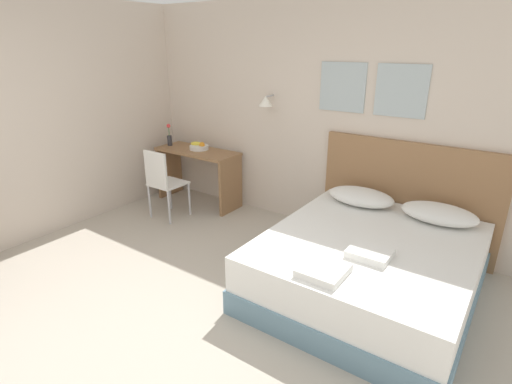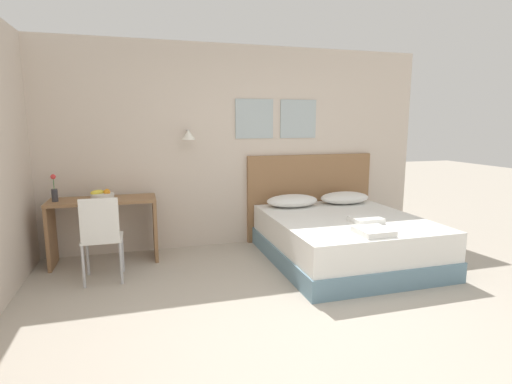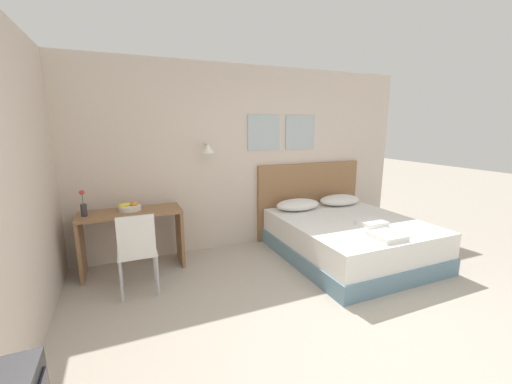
{
  "view_description": "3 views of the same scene",
  "coord_description": "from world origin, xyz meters",
  "px_view_note": "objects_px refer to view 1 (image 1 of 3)",
  "views": [
    {
      "loc": [
        2.15,
        -1.59,
        2.15
      ],
      "look_at": [
        0.13,
        1.27,
        0.84
      ],
      "focal_mm": 28.0,
      "sensor_mm": 36.0,
      "label": 1
    },
    {
      "loc": [
        -1.15,
        -2.61,
        1.65
      ],
      "look_at": [
        0.13,
        1.78,
        0.85
      ],
      "focal_mm": 28.0,
      "sensor_mm": 36.0,
      "label": 2
    },
    {
      "loc": [
        -1.63,
        -1.74,
        1.8
      ],
      "look_at": [
        -0.3,
        1.37,
        1.08
      ],
      "focal_mm": 22.0,
      "sensor_mm": 36.0,
      "label": 3
    }
  ],
  "objects_px": {
    "headboard": "(406,197)",
    "folded_towel_near_foot": "(370,253)",
    "folded_towel_mid_bed": "(323,270)",
    "desk": "(198,166)",
    "desk_chair": "(162,179)",
    "pillow_left": "(361,197)",
    "flower_vase": "(169,137)",
    "bed": "(368,266)",
    "fruit_bowl": "(199,147)",
    "pillow_right": "(439,214)"
  },
  "relations": [
    {
      "from": "headboard",
      "to": "folded_towel_near_foot",
      "type": "relative_size",
      "value": 5.63
    },
    {
      "from": "folded_towel_mid_bed",
      "to": "desk",
      "type": "height_order",
      "value": "desk"
    },
    {
      "from": "folded_towel_near_foot",
      "to": "desk_chair",
      "type": "distance_m",
      "value": 2.86
    },
    {
      "from": "headboard",
      "to": "desk_chair",
      "type": "xyz_separation_m",
      "value": [
        -2.74,
        -0.95,
        -0.07
      ]
    },
    {
      "from": "pillow_left",
      "to": "desk_chair",
      "type": "relative_size",
      "value": 0.77
    },
    {
      "from": "folded_towel_mid_bed",
      "to": "desk_chair",
      "type": "distance_m",
      "value": 2.77
    },
    {
      "from": "desk",
      "to": "flower_vase",
      "type": "xyz_separation_m",
      "value": [
        -0.5,
        -0.03,
        0.35
      ]
    },
    {
      "from": "desk_chair",
      "to": "pillow_left",
      "type": "bearing_deg",
      "value": 15.65
    },
    {
      "from": "bed",
      "to": "folded_towel_mid_bed",
      "type": "bearing_deg",
      "value": -97.36
    },
    {
      "from": "desk",
      "to": "fruit_bowl",
      "type": "bearing_deg",
      "value": 96.82
    },
    {
      "from": "pillow_right",
      "to": "folded_towel_mid_bed",
      "type": "height_order",
      "value": "pillow_right"
    },
    {
      "from": "fruit_bowl",
      "to": "desk_chair",
      "type": "bearing_deg",
      "value": -87.67
    },
    {
      "from": "bed",
      "to": "desk",
      "type": "xyz_separation_m",
      "value": [
        -2.76,
        0.76,
        0.27
      ]
    },
    {
      "from": "headboard",
      "to": "desk_chair",
      "type": "height_order",
      "value": "headboard"
    },
    {
      "from": "folded_towel_mid_bed",
      "to": "pillow_right",
      "type": "bearing_deg",
      "value": 71.86
    },
    {
      "from": "desk_chair",
      "to": "desk",
      "type": "bearing_deg",
      "value": 92.01
    },
    {
      "from": "headboard",
      "to": "pillow_right",
      "type": "distance_m",
      "value": 0.49
    },
    {
      "from": "bed",
      "to": "fruit_bowl",
      "type": "height_order",
      "value": "fruit_bowl"
    },
    {
      "from": "desk_chair",
      "to": "pillow_right",
      "type": "bearing_deg",
      "value": 11.88
    },
    {
      "from": "desk",
      "to": "fruit_bowl",
      "type": "relative_size",
      "value": 4.4
    },
    {
      "from": "bed",
      "to": "pillow_right",
      "type": "height_order",
      "value": "pillow_right"
    },
    {
      "from": "headboard",
      "to": "folded_towel_mid_bed",
      "type": "xyz_separation_m",
      "value": [
        -0.1,
        -1.78,
        -0.03
      ]
    },
    {
      "from": "folded_towel_mid_bed",
      "to": "desk",
      "type": "distance_m",
      "value": 3.07
    },
    {
      "from": "desk_chair",
      "to": "flower_vase",
      "type": "distance_m",
      "value": 0.91
    },
    {
      "from": "pillow_left",
      "to": "pillow_right",
      "type": "distance_m",
      "value": 0.78
    },
    {
      "from": "desk_chair",
      "to": "flower_vase",
      "type": "xyz_separation_m",
      "value": [
        -0.53,
        0.65,
        0.35
      ]
    },
    {
      "from": "pillow_left",
      "to": "desk",
      "type": "height_order",
      "value": "desk"
    },
    {
      "from": "pillow_left",
      "to": "pillow_right",
      "type": "xyz_separation_m",
      "value": [
        0.78,
        0.0,
        0.0
      ]
    },
    {
      "from": "bed",
      "to": "headboard",
      "type": "bearing_deg",
      "value": 90.0
    },
    {
      "from": "folded_towel_near_foot",
      "to": "headboard",
      "type": "bearing_deg",
      "value": 93.98
    },
    {
      "from": "headboard",
      "to": "pillow_right",
      "type": "bearing_deg",
      "value": -37.11
    },
    {
      "from": "desk",
      "to": "headboard",
      "type": "bearing_deg",
      "value": 5.64
    },
    {
      "from": "folded_towel_near_foot",
      "to": "folded_towel_mid_bed",
      "type": "bearing_deg",
      "value": -112.86
    },
    {
      "from": "desk_chair",
      "to": "flower_vase",
      "type": "height_order",
      "value": "flower_vase"
    },
    {
      "from": "bed",
      "to": "desk",
      "type": "height_order",
      "value": "desk"
    },
    {
      "from": "desk",
      "to": "fruit_bowl",
      "type": "distance_m",
      "value": 0.27
    },
    {
      "from": "pillow_left",
      "to": "folded_towel_near_foot",
      "type": "height_order",
      "value": "pillow_left"
    },
    {
      "from": "bed",
      "to": "folded_towel_mid_bed",
      "type": "height_order",
      "value": "folded_towel_mid_bed"
    },
    {
      "from": "flower_vase",
      "to": "folded_towel_near_foot",
      "type": "bearing_deg",
      "value": -17.08
    },
    {
      "from": "pillow_right",
      "to": "folded_towel_mid_bed",
      "type": "relative_size",
      "value": 2.06
    },
    {
      "from": "bed",
      "to": "headboard",
      "type": "relative_size",
      "value": 1.08
    },
    {
      "from": "desk_chair",
      "to": "fruit_bowl",
      "type": "xyz_separation_m",
      "value": [
        -0.03,
        0.73,
        0.27
      ]
    },
    {
      "from": "desk",
      "to": "flower_vase",
      "type": "height_order",
      "value": "flower_vase"
    },
    {
      "from": "folded_towel_near_foot",
      "to": "flower_vase",
      "type": "xyz_separation_m",
      "value": [
        -3.36,
        1.03,
        0.32
      ]
    },
    {
      "from": "bed",
      "to": "fruit_bowl",
      "type": "relative_size",
      "value": 7.34
    },
    {
      "from": "folded_towel_mid_bed",
      "to": "fruit_bowl",
      "type": "distance_m",
      "value": 3.1
    },
    {
      "from": "bed",
      "to": "fruit_bowl",
      "type": "xyz_separation_m",
      "value": [
        -2.77,
        0.81,
        0.54
      ]
    },
    {
      "from": "bed",
      "to": "folded_towel_near_foot",
      "type": "bearing_deg",
      "value": -72.85
    },
    {
      "from": "bed",
      "to": "fruit_bowl",
      "type": "distance_m",
      "value": 2.93
    },
    {
      "from": "bed",
      "to": "headboard",
      "type": "xyz_separation_m",
      "value": [
        0.0,
        1.03,
        0.34
      ]
    }
  ]
}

